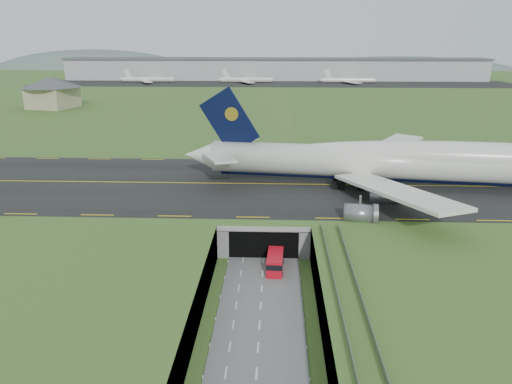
{
  "coord_description": "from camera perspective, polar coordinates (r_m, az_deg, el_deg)",
  "views": [
    {
      "loc": [
        1.9,
        -70.79,
        36.91
      ],
      "look_at": [
        -1.81,
        20.0,
        8.35
      ],
      "focal_mm": 35.0,
      "sensor_mm": 36.0,
      "label": 1
    }
  ],
  "objects": [
    {
      "name": "cargo_terminal",
      "position": [
        370.92,
        2.07,
        13.89
      ],
      "size": [
        320.0,
        67.0,
        15.6
      ],
      "color": "#B2B2B2",
      "rests_on": "ground"
    },
    {
      "name": "trench_road",
      "position": [
        73.24,
        0.55,
        -12.72
      ],
      "size": [
        12.0,
        75.0,
        0.2
      ],
      "primitive_type": "cube",
      "color": "slate",
      "rests_on": "ground"
    },
    {
      "name": "guideway",
      "position": [
        61.25,
        10.86,
        -13.95
      ],
      "size": [
        3.0,
        53.0,
        7.05
      ],
      "color": "#A8A8A3",
      "rests_on": "ground"
    },
    {
      "name": "service_building",
      "position": [
        242.15,
        -22.3,
        10.78
      ],
      "size": [
        30.54,
        30.54,
        13.72
      ],
      "rotation": [
        0.0,
        0.0,
        -0.25
      ],
      "color": "tan",
      "rests_on": "ground"
    },
    {
      "name": "airfield_deck",
      "position": [
        78.51,
        0.73,
        -8.14
      ],
      "size": [
        800.0,
        800.0,
        6.0
      ],
      "primitive_type": "cube",
      "color": "gray",
      "rests_on": "ground"
    },
    {
      "name": "ground",
      "position": [
        79.86,
        0.72,
        -10.08
      ],
      "size": [
        900.0,
        900.0,
        0.0
      ],
      "primitive_type": "plane",
      "color": "#3E6327",
      "rests_on": "ground"
    },
    {
      "name": "jumbo_jet",
      "position": [
        108.94,
        17.67,
        3.26
      ],
      "size": [
        101.92,
        63.8,
        21.28
      ],
      "rotation": [
        0.0,
        0.0,
        -0.13
      ],
      "color": "silver",
      "rests_on": "ground"
    },
    {
      "name": "distant_hills",
      "position": [
        506.33,
        9.65,
        12.58
      ],
      "size": [
        700.0,
        91.0,
        60.0
      ],
      "color": "slate",
      "rests_on": "ground"
    },
    {
      "name": "taxiway",
      "position": [
        108.28,
        1.24,
        0.91
      ],
      "size": [
        800.0,
        44.0,
        0.18
      ],
      "primitive_type": "cube",
      "color": "black",
      "rests_on": "airfield_deck"
    },
    {
      "name": "tunnel_portal",
      "position": [
        93.74,
        1.02,
        -3.54
      ],
      "size": [
        17.0,
        22.3,
        6.0
      ],
      "color": "gray",
      "rests_on": "ground"
    },
    {
      "name": "shuttle_tram",
      "position": [
        82.34,
        2.2,
        -7.99
      ],
      "size": [
        2.9,
        6.99,
        2.82
      ],
      "rotation": [
        0.0,
        0.0,
        -0.04
      ],
      "color": "red",
      "rests_on": "ground"
    }
  ]
}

